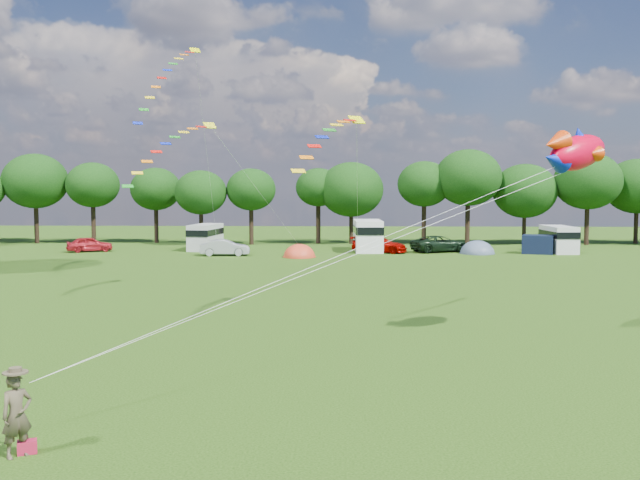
{
  "coord_description": "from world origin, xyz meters",
  "views": [
    {
      "loc": [
        1.09,
        -22.32,
        6.29
      ],
      "look_at": [
        0.0,
        8.0,
        4.0
      ],
      "focal_mm": 40.0,
      "sensor_mm": 36.0,
      "label": 1
    }
  ],
  "objects_px": {
    "campervan_b": "(205,236)",
    "fish_kite": "(573,152)",
    "campervan_c": "(368,234)",
    "campervan_d": "(559,238)",
    "tent_orange": "(299,257)",
    "car_a": "(90,244)",
    "car_b": "(225,248)",
    "car_c": "(379,245)",
    "kite_flyer": "(17,415)",
    "car_d": "(440,244)",
    "tent_greyblue": "(477,253)"
  },
  "relations": [
    {
      "from": "campervan_c",
      "to": "campervan_d",
      "type": "distance_m",
      "value": 18.14
    },
    {
      "from": "car_d",
      "to": "kite_flyer",
      "type": "height_order",
      "value": "kite_flyer"
    },
    {
      "from": "car_d",
      "to": "kite_flyer",
      "type": "relative_size",
      "value": 2.91
    },
    {
      "from": "tent_greyblue",
      "to": "fish_kite",
      "type": "bearing_deg",
      "value": -94.91
    },
    {
      "from": "car_d",
      "to": "campervan_d",
      "type": "bearing_deg",
      "value": -112.54
    },
    {
      "from": "campervan_b",
      "to": "tent_orange",
      "type": "relative_size",
      "value": 1.67
    },
    {
      "from": "car_c",
      "to": "tent_orange",
      "type": "bearing_deg",
      "value": 142.74
    },
    {
      "from": "tent_greyblue",
      "to": "car_c",
      "type": "bearing_deg",
      "value": 175.62
    },
    {
      "from": "campervan_b",
      "to": "campervan_d",
      "type": "distance_m",
      "value": 34.21
    },
    {
      "from": "campervan_c",
      "to": "tent_greyblue",
      "type": "bearing_deg",
      "value": -105.21
    },
    {
      "from": "tent_greyblue",
      "to": "campervan_c",
      "type": "bearing_deg",
      "value": 166.95
    },
    {
      "from": "car_b",
      "to": "tent_orange",
      "type": "bearing_deg",
      "value": -104.26
    },
    {
      "from": "campervan_b",
      "to": "kite_flyer",
      "type": "relative_size",
      "value": 2.75
    },
    {
      "from": "car_a",
      "to": "car_d",
      "type": "bearing_deg",
      "value": -113.12
    },
    {
      "from": "car_a",
      "to": "campervan_d",
      "type": "relative_size",
      "value": 0.83
    },
    {
      "from": "car_b",
      "to": "campervan_d",
      "type": "relative_size",
      "value": 0.79
    },
    {
      "from": "campervan_b",
      "to": "fish_kite",
      "type": "height_order",
      "value": "fish_kite"
    },
    {
      "from": "campervan_b",
      "to": "tent_orange",
      "type": "bearing_deg",
      "value": -117.97
    },
    {
      "from": "car_a",
      "to": "tent_greyblue",
      "type": "distance_m",
      "value": 37.01
    },
    {
      "from": "campervan_c",
      "to": "car_d",
      "type": "bearing_deg",
      "value": -98.28
    },
    {
      "from": "tent_orange",
      "to": "kite_flyer",
      "type": "distance_m",
      "value": 47.2
    },
    {
      "from": "campervan_d",
      "to": "campervan_c",
      "type": "bearing_deg",
      "value": 83.46
    },
    {
      "from": "car_c",
      "to": "kite_flyer",
      "type": "bearing_deg",
      "value": -171.45
    },
    {
      "from": "campervan_c",
      "to": "tent_greyblue",
      "type": "distance_m",
      "value": 10.56
    },
    {
      "from": "car_a",
      "to": "car_b",
      "type": "relative_size",
      "value": 1.05
    },
    {
      "from": "tent_orange",
      "to": "fish_kite",
      "type": "relative_size",
      "value": 0.87
    },
    {
      "from": "car_c",
      "to": "kite_flyer",
      "type": "xyz_separation_m",
      "value": [
        -10.84,
        -51.7,
        0.22
      ]
    },
    {
      "from": "car_a",
      "to": "car_b",
      "type": "xyz_separation_m",
      "value": [
        13.68,
        -3.35,
        0.0
      ]
    },
    {
      "from": "campervan_b",
      "to": "car_a",
      "type": "bearing_deg",
      "value": 110.2
    },
    {
      "from": "car_c",
      "to": "tent_orange",
      "type": "distance_m",
      "value": 8.7
    },
    {
      "from": "campervan_c",
      "to": "tent_orange",
      "type": "xyz_separation_m",
      "value": [
        -6.29,
        -6.29,
        -1.59
      ]
    },
    {
      "from": "car_b",
      "to": "kite_flyer",
      "type": "xyz_separation_m",
      "value": [
        3.35,
        -48.24,
        0.25
      ]
    },
    {
      "from": "tent_orange",
      "to": "fish_kite",
      "type": "distance_m",
      "value": 37.26
    },
    {
      "from": "campervan_b",
      "to": "campervan_c",
      "type": "relative_size",
      "value": 0.87
    },
    {
      "from": "car_b",
      "to": "kite_flyer",
      "type": "relative_size",
      "value": 2.11
    },
    {
      "from": "car_d",
      "to": "fish_kite",
      "type": "bearing_deg",
      "value": 158.37
    },
    {
      "from": "car_d",
      "to": "fish_kite",
      "type": "relative_size",
      "value": 1.54
    },
    {
      "from": "kite_flyer",
      "to": "fish_kite",
      "type": "height_order",
      "value": "fish_kite"
    },
    {
      "from": "car_b",
      "to": "car_d",
      "type": "height_order",
      "value": "car_d"
    },
    {
      "from": "car_a",
      "to": "campervan_b",
      "type": "xyz_separation_m",
      "value": [
        10.77,
        2.43,
        0.63
      ]
    },
    {
      "from": "car_d",
      "to": "tent_orange",
      "type": "height_order",
      "value": "car_d"
    },
    {
      "from": "car_b",
      "to": "campervan_c",
      "type": "height_order",
      "value": "campervan_c"
    },
    {
      "from": "tent_orange",
      "to": "fish_kite",
      "type": "xyz_separation_m",
      "value": [
        13.19,
        -34.0,
        7.63
      ]
    },
    {
      "from": "car_b",
      "to": "kite_flyer",
      "type": "bearing_deg",
      "value": 179.47
    },
    {
      "from": "car_b",
      "to": "car_c",
      "type": "bearing_deg",
      "value": -80.81
    },
    {
      "from": "car_b",
      "to": "campervan_d",
      "type": "bearing_deg",
      "value": -86.87
    },
    {
      "from": "campervan_b",
      "to": "campervan_c",
      "type": "xyz_separation_m",
      "value": [
        16.06,
        -0.67,
        0.25
      ]
    },
    {
      "from": "campervan_b",
      "to": "campervan_d",
      "type": "relative_size",
      "value": 1.03
    },
    {
      "from": "campervan_d",
      "to": "kite_flyer",
      "type": "height_order",
      "value": "campervan_d"
    },
    {
      "from": "car_a",
      "to": "campervan_c",
      "type": "bearing_deg",
      "value": -111.1
    }
  ]
}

